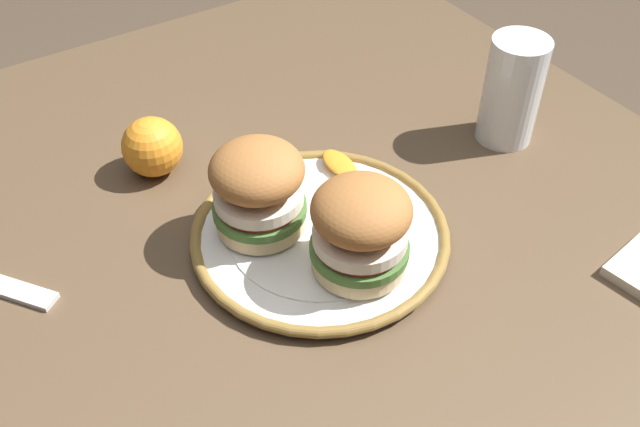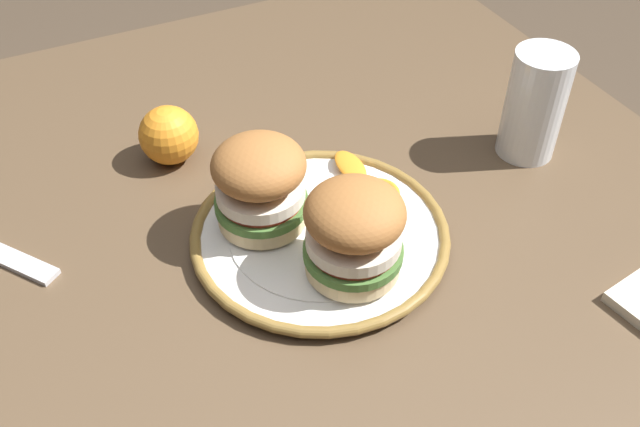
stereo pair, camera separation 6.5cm
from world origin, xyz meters
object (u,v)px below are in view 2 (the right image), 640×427
object	(u,v)px
sandwich_half_left	(354,231)
drinking_glass	(533,112)
dining_table	(332,339)
sandwich_half_right	(260,183)
dinner_plate	(320,234)
whole_orange	(169,135)

from	to	relation	value
sandwich_half_left	drinking_glass	size ratio (longest dim) A/B	0.97
dining_table	sandwich_half_right	world-z (taller)	sandwich_half_right
dinner_plate	whole_orange	size ratio (longest dim) A/B	3.90
dining_table	drinking_glass	distance (m)	0.36
drinking_glass	whole_orange	distance (m)	0.43
dining_table	whole_orange	bearing A→B (deg)	17.94
sandwich_half_right	drinking_glass	xyz separation A→B (m)	(-0.01, -0.34, -0.01)
dinner_plate	whole_orange	distance (m)	0.23
whole_orange	sandwich_half_left	bearing A→B (deg)	-158.73
dinner_plate	sandwich_half_left	bearing A→B (deg)	-175.33
dining_table	sandwich_half_right	distance (m)	0.20
sandwich_half_left	whole_orange	bearing A→B (deg)	21.27
sandwich_half_right	sandwich_half_left	bearing A→B (deg)	-152.78
sandwich_half_left	sandwich_half_right	distance (m)	0.12
dining_table	drinking_glass	world-z (taller)	drinking_glass
dinner_plate	sandwich_half_left	size ratio (longest dim) A/B	2.11
sandwich_half_left	sandwich_half_right	bearing A→B (deg)	27.22
drinking_glass	dinner_plate	bearing A→B (deg)	95.95
sandwich_half_left	whole_orange	xyz separation A→B (m)	(0.27, 0.10, -0.03)
sandwich_half_right	whole_orange	world-z (taller)	sandwich_half_right
dinner_plate	drinking_glass	world-z (taller)	drinking_glass
dining_table	whole_orange	xyz separation A→B (m)	(0.26, 0.09, 0.13)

